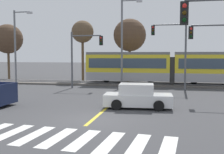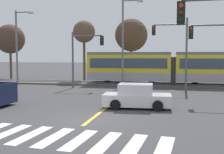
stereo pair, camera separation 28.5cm
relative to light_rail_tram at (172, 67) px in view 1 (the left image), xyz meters
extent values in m
plane|color=#3D3D3F|center=(-4.09, -17.12, -2.05)|extent=(200.00, 200.00, 0.00)
cube|color=#56514C|center=(-4.09, 0.01, -1.96)|extent=(120.00, 4.00, 0.18)
cube|color=#939399|center=(-4.09, -0.71, -1.82)|extent=(120.00, 0.08, 0.10)
cube|color=#939399|center=(-4.09, 0.73, -1.82)|extent=(120.00, 0.08, 0.10)
cube|color=#9E9EA3|center=(-4.75, 0.01, -1.07)|extent=(9.00, 2.60, 0.90)
cube|color=yellow|center=(-4.75, 0.01, 0.33)|extent=(9.00, 2.60, 1.90)
cube|color=#384756|center=(-4.75, -1.31, 0.38)|extent=(8.28, 0.04, 1.04)
cube|color=slate|center=(-4.75, 0.01, 1.42)|extent=(9.00, 2.39, 0.28)
cylinder|color=black|center=(-2.27, 0.01, -1.52)|extent=(0.70, 0.20, 0.70)
cylinder|color=black|center=(-7.22, 0.01, -1.52)|extent=(0.70, 0.20, 0.70)
cube|color=#9E9EA3|center=(4.75, 0.01, -1.07)|extent=(9.00, 2.60, 0.90)
cube|color=yellow|center=(4.75, 0.01, 0.33)|extent=(9.00, 2.60, 1.90)
cube|color=#384756|center=(4.75, -1.31, 0.38)|extent=(8.28, 0.04, 1.04)
cube|color=slate|center=(4.75, 0.01, 1.42)|extent=(9.00, 2.39, 0.28)
cylinder|color=black|center=(2.28, 0.01, -1.52)|extent=(0.70, 0.20, 0.70)
cube|color=#2D2D2D|center=(0.00, 0.01, -0.37)|extent=(0.50, 2.34, 2.80)
cube|color=silver|center=(-6.83, -20.09, -2.04)|extent=(0.78, 2.84, 0.01)
cube|color=silver|center=(-5.73, -20.18, -2.04)|extent=(0.78, 2.84, 0.01)
cube|color=silver|center=(-4.64, -20.27, -2.04)|extent=(0.78, 2.84, 0.01)
cube|color=silver|center=(-3.54, -20.35, -2.04)|extent=(0.78, 2.84, 0.01)
cube|color=silver|center=(-2.45, -20.44, -2.04)|extent=(0.78, 2.84, 0.01)
cube|color=silver|center=(-1.35, -20.53, -2.04)|extent=(0.78, 2.84, 0.01)
cube|color=silver|center=(-0.25, -20.62, -2.04)|extent=(0.78, 2.84, 0.01)
cube|color=gold|center=(-4.09, -10.15, -2.05)|extent=(0.20, 16.32, 0.01)
cube|color=silver|center=(-2.17, -13.32, -1.53)|extent=(4.31, 2.00, 0.72)
cube|color=silver|center=(-2.27, -13.32, -0.85)|extent=(2.20, 1.67, 0.64)
cube|color=#384756|center=(-1.27, -13.25, -0.85)|extent=(0.20, 1.43, 0.52)
cube|color=#384756|center=(-2.33, -12.55, -0.85)|extent=(1.78, 0.17, 0.48)
cylinder|color=black|center=(-0.98, -12.38, -1.73)|extent=(0.65, 0.27, 0.64)
cylinder|color=black|center=(-0.85, -14.07, -1.73)|extent=(0.65, 0.27, 0.64)
cylinder|color=black|center=(-3.49, -12.56, -1.73)|extent=(0.65, 0.27, 0.64)
cylinder|color=black|center=(-3.37, -14.26, -1.73)|extent=(0.65, 0.27, 0.64)
cube|color=#192347|center=(-10.29, -14.70, -0.72)|extent=(0.20, 1.96, 0.36)
cylinder|color=black|center=(-11.32, -13.68, -1.65)|extent=(0.81, 0.31, 0.80)
cylinder|color=#515459|center=(-9.81, -4.11, 0.73)|extent=(0.18, 0.18, 5.57)
cylinder|color=#515459|center=(-8.31, -4.11, 3.14)|extent=(3.00, 0.12, 0.12)
cube|color=black|center=(-6.81, -4.11, 2.64)|extent=(0.32, 0.28, 0.90)
sphere|color=red|center=(-6.81, -4.26, 2.91)|extent=(0.18, 0.18, 0.18)
sphere|color=#3A2706|center=(-6.81, -4.26, 2.64)|extent=(0.18, 0.18, 0.18)
sphere|color=black|center=(-6.81, -4.26, 2.37)|extent=(0.18, 0.18, 0.18)
cylinder|color=#515459|center=(1.15, -3.93, 1.30)|extent=(0.18, 0.18, 6.69)
cylinder|color=#515459|center=(-0.35, -3.93, 4.05)|extent=(3.00, 0.12, 0.12)
cube|color=black|center=(-1.85, -3.93, 3.55)|extent=(0.32, 0.28, 0.90)
sphere|color=red|center=(-1.85, -4.08, 3.82)|extent=(0.18, 0.18, 0.18)
sphere|color=#3A2706|center=(-1.85, -4.08, 3.55)|extent=(0.18, 0.18, 0.18)
sphere|color=black|center=(-1.85, -4.08, 3.28)|extent=(0.18, 0.18, 0.18)
cylinder|color=#515459|center=(3.18, -9.80, 3.34)|extent=(4.00, 0.12, 0.12)
cube|color=black|center=(1.18, -9.80, 2.84)|extent=(0.32, 0.28, 0.90)
sphere|color=red|center=(1.18, -9.95, 3.11)|extent=(0.18, 0.18, 0.18)
sphere|color=#3A2706|center=(1.18, -9.95, 2.84)|extent=(0.18, 0.18, 0.18)
sphere|color=black|center=(1.18, -9.95, 2.57)|extent=(0.18, 0.18, 0.18)
cube|color=black|center=(0.27, -19.12, 2.91)|extent=(0.32, 0.28, 0.90)
sphere|color=red|center=(0.27, -19.27, 3.18)|extent=(0.18, 0.18, 0.18)
sphere|color=#3A2706|center=(0.27, -19.27, 2.91)|extent=(0.18, 0.18, 0.18)
sphere|color=black|center=(0.27, -19.27, 2.64)|extent=(0.18, 0.18, 0.18)
cylinder|color=slate|center=(-16.65, -2.98, 1.98)|extent=(0.20, 0.20, 8.06)
cylinder|color=slate|center=(-15.77, -2.98, 5.81)|extent=(1.78, 0.12, 0.12)
cube|color=#B2B2B7|center=(-14.88, -2.98, 5.71)|extent=(0.56, 0.28, 0.20)
cylinder|color=slate|center=(-5.05, -2.51, 2.41)|extent=(0.20, 0.20, 8.91)
cylinder|color=slate|center=(-4.18, -2.51, 6.66)|extent=(1.74, 0.12, 0.12)
cube|color=#B2B2B7|center=(-3.31, -2.51, 6.56)|extent=(0.56, 0.28, 0.20)
cylinder|color=brown|center=(-21.87, 4.06, 0.29)|extent=(0.32, 0.32, 4.67)
sphere|color=#4C3828|center=(-21.87, 4.06, 3.42)|extent=(3.97, 3.97, 3.97)
cylinder|color=brown|center=(-11.14, 3.61, 0.79)|extent=(0.32, 0.32, 5.67)
sphere|color=brown|center=(-11.14, 3.61, 4.18)|extent=(2.80, 2.80, 2.80)
cylinder|color=brown|center=(-5.39, 5.55, 0.45)|extent=(0.32, 0.32, 5.01)
sphere|color=#4C3828|center=(-5.39, 5.55, 3.80)|extent=(4.21, 4.21, 4.21)
camera|label=1|loc=(-0.25, -30.67, 1.29)|focal=45.00mm
camera|label=2|loc=(0.03, -30.61, 1.29)|focal=45.00mm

